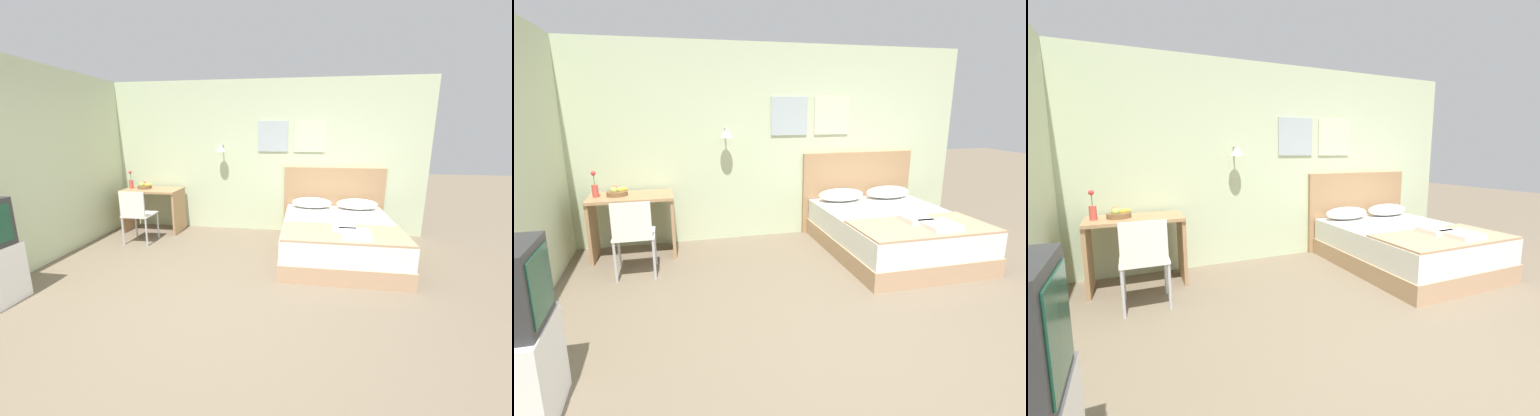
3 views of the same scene
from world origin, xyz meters
TOP-DOWN VIEW (x-y plane):
  - ground_plane at (0.00, 0.00)m, footprint 24.00×24.00m
  - wall_back at (0.01, 2.99)m, footprint 5.90×0.31m
  - bed at (1.42, 1.88)m, footprint 1.59×2.05m
  - headboard at (1.42, 2.93)m, footprint 1.71×0.06m
  - pillow_left at (1.05, 2.67)m, footprint 0.66×0.36m
  - pillow_right at (1.79, 2.67)m, footprint 0.66×0.36m
  - throw_blanket at (1.42, 1.28)m, footprint 1.54×0.82m
  - folded_towel_near_foot at (1.43, 1.43)m, footprint 0.29×0.33m
  - folded_towel_mid_bed at (1.54, 1.14)m, footprint 0.36×0.36m
  - desk at (-1.78, 2.60)m, footprint 1.00×0.59m
  - desk_chair at (-1.73, 1.90)m, footprint 0.44×0.44m
  - fruit_bowl at (-1.94, 2.62)m, footprint 0.26×0.25m
  - flower_vase at (-2.18, 2.59)m, footprint 0.07×0.07m

SIDE VIEW (x-z plane):
  - ground_plane at x=0.00m, z-range 0.00..0.00m
  - bed at x=1.42m, z-range 0.00..0.51m
  - desk at x=-1.78m, z-range 0.13..0.91m
  - desk_chair at x=-1.73m, z-range 0.09..0.96m
  - throw_blanket at x=1.42m, z-range 0.52..0.54m
  - folded_towel_near_foot at x=1.43m, z-range 0.54..0.60m
  - folded_towel_mid_bed at x=1.54m, z-range 0.54..0.60m
  - headboard at x=1.42m, z-range 0.00..1.18m
  - pillow_left at x=1.05m, z-range 0.52..0.69m
  - pillow_right at x=1.79m, z-range 0.52..0.69m
  - fruit_bowl at x=-1.94m, z-range 0.76..0.88m
  - flower_vase at x=-2.18m, z-range 0.73..1.05m
  - wall_back at x=0.01m, z-range 0.00..2.65m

